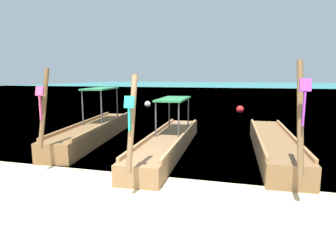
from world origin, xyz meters
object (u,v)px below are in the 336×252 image
Objects in this scene: longtail_boat_pink_ribbon at (95,131)px; longtail_boat_violet_ribbon at (274,145)px; mooring_buoy_far at (148,104)px; mooring_buoy_near at (240,110)px; longtail_boat_turquoise_ribbon at (168,142)px.

longtail_boat_violet_ribbon is (6.57, -0.37, -0.06)m from longtail_boat_pink_ribbon.
longtail_boat_violet_ribbon is at bearing -3.23° from longtail_boat_pink_ribbon.
longtail_boat_violet_ribbon is at bearing -55.12° from mooring_buoy_far.
longtail_boat_turquoise_ribbon is at bearing -100.03° from mooring_buoy_near.
mooring_buoy_far is at bearing 112.31° from longtail_boat_turquoise_ribbon.
longtail_boat_violet_ribbon is 14.11× the size of mooring_buoy_near.
longtail_boat_turquoise_ribbon is 11.18m from mooring_buoy_near.
mooring_buoy_far is at bearing 99.77° from longtail_boat_pink_ribbon.
mooring_buoy_far is (-7.25, 1.90, -0.01)m from mooring_buoy_near.
longtail_boat_pink_ribbon is 0.99× the size of longtail_boat_turquoise_ribbon.
mooring_buoy_far is (-2.07, 12.03, -0.12)m from longtail_boat_pink_ribbon.
longtail_boat_pink_ribbon reaches higher than longtail_boat_turquoise_ribbon.
mooring_buoy_near is (-1.40, 10.50, -0.05)m from longtail_boat_violet_ribbon.
longtail_boat_pink_ribbon is at bearing -80.23° from mooring_buoy_far.
longtail_boat_pink_ribbon is at bearing -117.07° from mooring_buoy_near.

